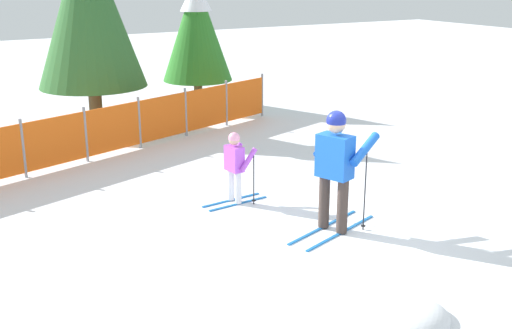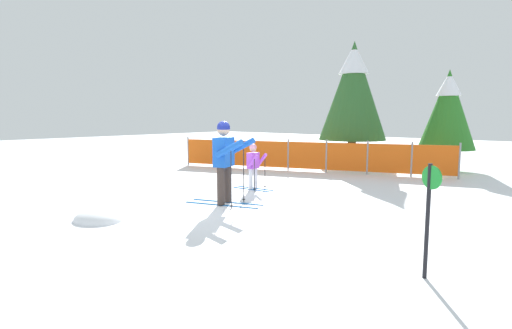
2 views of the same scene
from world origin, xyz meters
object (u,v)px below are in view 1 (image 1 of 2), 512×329
Objects in this scene: safety_fence at (113,128)px; conifer_far at (196,27)px; skier_child at (235,162)px; conifer_near at (88,4)px; skier_adult at (336,160)px.

safety_fence is 5.30m from conifer_far.
skier_child is at bearing -77.47° from safety_fence.
conifer_near is (-0.47, 6.41, 2.25)m from skier_child.
conifer_near reaches higher than safety_fence.
safety_fence is at bearing -135.30° from conifer_far.
conifer_near is at bearing -163.34° from conifer_far.
conifer_far is (3.58, 3.54, 1.64)m from safety_fence.
conifer_far is (2.73, 7.36, 1.50)m from skier_child.
skier_adult is at bearing -74.30° from safety_fence.
safety_fence is at bearing 96.23° from skier_child.
skier_adult is at bearing -102.37° from conifer_far.
skier_child is (-0.72, 1.77, -0.39)m from skier_adult.
skier_adult is at bearing -74.11° from skier_child.
safety_fence is 3.54m from conifer_near.
conifer_near is (0.38, 2.58, 2.40)m from safety_fence.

